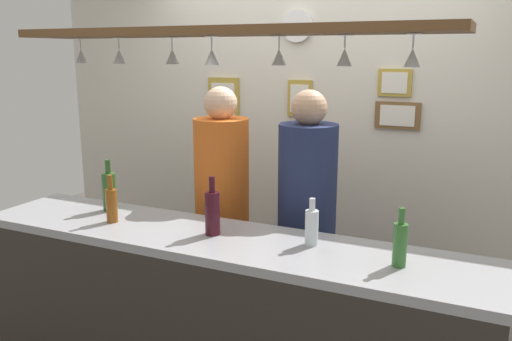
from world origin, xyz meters
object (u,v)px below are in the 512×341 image
Objects in this scene: wall_clock at (297,26)px; picture_frame_crest at (300,98)px; person_left_orange_shirt at (222,196)px; bottle_beer_green_import at (400,243)px; bottle_beer_amber_tall at (111,204)px; picture_frame_upper_small at (395,83)px; bottle_wine_dark_red at (212,212)px; bottle_champagne_green at (109,190)px; picture_frame_caricature at (224,100)px; person_right_navy_shirt at (307,208)px; picture_frame_lower_pair at (397,116)px; bottle_soda_clear at (312,226)px.

picture_frame_crest is at bearing 12.69° from wall_clock.
person_left_orange_shirt is 6.64× the size of bottle_beer_green_import.
bottle_beer_amber_tall is 1.18× the size of picture_frame_upper_small.
bottle_wine_dark_red is 1.36× the size of wall_clock.
picture_frame_crest reaches higher than bottle_beer_green_import.
bottle_wine_dark_red is 1.47m from picture_frame_crest.
bottle_champagne_green is 1.15× the size of picture_frame_crest.
person_left_orange_shirt is 1.33m from wall_clock.
bottle_beer_green_import is 1.98m from wall_clock.
picture_frame_caricature is 0.80m from wall_clock.
person_right_navy_shirt is at bearing -0.00° from person_left_orange_shirt.
person_right_navy_shirt is 6.63× the size of bottle_beer_amber_tall.
picture_frame_caricature is at bearing 180.00° from picture_frame_lower_pair.
bottle_champagne_green is (-0.47, -0.49, 0.10)m from person_left_orange_shirt.
bottle_beer_green_import is 0.92m from bottle_wine_dark_red.
person_left_orange_shirt is 5.75× the size of bottle_champagne_green.
picture_frame_crest reaches higher than bottle_soda_clear.
picture_frame_upper_small is (0.11, 1.32, 0.61)m from bottle_soda_clear.
bottle_champagne_green is 1.00× the size of picture_frame_lower_pair.
picture_frame_upper_small is at bearing 43.41° from bottle_champagne_green.
bottle_beer_amber_tall is at bearing -130.38° from picture_frame_lower_pair.
bottle_beer_green_import is 1.18× the size of picture_frame_upper_small.
picture_frame_upper_small is at bearing 0.00° from picture_frame_caricature.
person_right_navy_shirt is 5.74× the size of picture_frame_lower_pair.
person_left_orange_shirt reaches higher than picture_frame_lower_pair.
picture_frame_upper_small reaches higher than bottle_champagne_green.
bottle_beer_amber_tall is (0.15, -0.17, -0.02)m from bottle_champagne_green.
person_right_navy_shirt is at bearing 64.18° from bottle_wine_dark_red.
wall_clock is at bearing 76.69° from person_left_orange_shirt.
bottle_beer_amber_tall is (-0.88, -0.65, 0.09)m from person_right_navy_shirt.
bottle_champagne_green is at bearing 178.02° from bottle_soda_clear.
picture_frame_upper_small reaches higher than person_left_orange_shirt.
person_left_orange_shirt is at bearing -105.09° from picture_frame_crest.
bottle_beer_green_import is at bearing 1.45° from bottle_beer_amber_tall.
person_left_orange_shirt is at bearing 145.56° from bottle_soda_clear.
bottle_wine_dark_red is (0.75, -0.11, -0.00)m from bottle_champagne_green.
picture_frame_upper_small reaches higher than picture_frame_caricature.
wall_clock is at bearing 62.65° from bottle_champagne_green.
picture_frame_crest reaches higher than bottle_beer_amber_tall.
picture_frame_upper_small is at bearing 180.00° from picture_frame_lower_pair.
bottle_soda_clear is at bearing -68.36° from person_right_navy_shirt.
person_right_navy_shirt is at bearing 25.18° from bottle_champagne_green.
picture_frame_crest is (-0.06, 1.39, 0.45)m from bottle_wine_dark_red.
person_left_orange_shirt is 1.37m from picture_frame_upper_small.
wall_clock is at bearing -167.31° from picture_frame_crest.
bottle_soda_clear is 0.77× the size of bottle_wine_dark_red.
bottle_wine_dark_red is 1.61m from picture_frame_caricature.
person_right_navy_shirt reaches higher than picture_frame_lower_pair.
person_right_navy_shirt reaches higher than bottle_soda_clear.
picture_frame_crest is at bearing 124.94° from bottle_beer_green_import.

